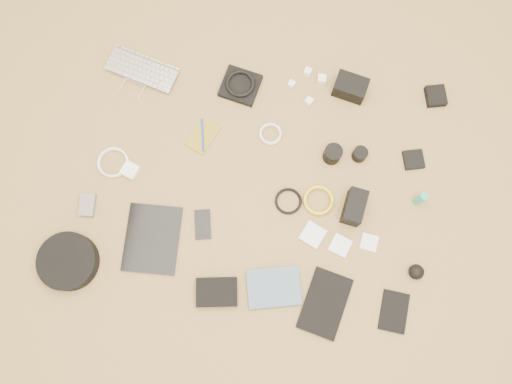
% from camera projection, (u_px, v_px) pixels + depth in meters
% --- Properties ---
extents(laptop, '(0.33, 0.26, 0.02)m').
position_uv_depth(laptop, '(138.00, 79.00, 2.04)').
color(laptop, silver).
rests_on(laptop, ground).
extents(headphone_pouch, '(0.17, 0.16, 0.03)m').
position_uv_depth(headphone_pouch, '(240.00, 86.00, 2.03)').
color(headphone_pouch, black).
rests_on(headphone_pouch, ground).
extents(headphones, '(0.12, 0.12, 0.02)m').
position_uv_depth(headphones, '(240.00, 84.00, 2.01)').
color(headphones, black).
rests_on(headphones, headphone_pouch).
extents(charger_a, '(0.03, 0.03, 0.02)m').
position_uv_depth(charger_a, '(292.00, 84.00, 2.03)').
color(charger_a, white).
rests_on(charger_a, ground).
extents(charger_b, '(0.03, 0.03, 0.03)m').
position_uv_depth(charger_b, '(308.00, 72.00, 2.05)').
color(charger_b, white).
rests_on(charger_b, ground).
extents(charger_c, '(0.04, 0.04, 0.03)m').
position_uv_depth(charger_c, '(322.00, 79.00, 2.04)').
color(charger_c, white).
rests_on(charger_c, ground).
extents(charger_d, '(0.04, 0.04, 0.03)m').
position_uv_depth(charger_d, '(309.00, 101.00, 2.02)').
color(charger_d, white).
rests_on(charger_d, ground).
extents(dslr_camera, '(0.14, 0.11, 0.07)m').
position_uv_depth(dslr_camera, '(350.00, 87.00, 2.00)').
color(dslr_camera, black).
rests_on(dslr_camera, ground).
extents(lens_pouch, '(0.10, 0.10, 0.03)m').
position_uv_depth(lens_pouch, '(436.00, 96.00, 2.02)').
color(lens_pouch, black).
rests_on(lens_pouch, ground).
extents(notebook_olive, '(0.14, 0.16, 0.01)m').
position_uv_depth(notebook_olive, '(203.00, 136.00, 1.99)').
color(notebook_olive, olive).
rests_on(notebook_olive, ground).
extents(pen_blue, '(0.04, 0.13, 0.01)m').
position_uv_depth(pen_blue, '(203.00, 135.00, 1.99)').
color(pen_blue, '#1430A3').
rests_on(pen_blue, notebook_olive).
extents(cable_white_a, '(0.10, 0.10, 0.01)m').
position_uv_depth(cable_white_a, '(270.00, 134.00, 1.99)').
color(cable_white_a, silver).
rests_on(cable_white_a, ground).
extents(lens_a, '(0.09, 0.09, 0.07)m').
position_uv_depth(lens_a, '(333.00, 154.00, 1.94)').
color(lens_a, black).
rests_on(lens_a, ground).
extents(lens_b, '(0.07, 0.07, 0.05)m').
position_uv_depth(lens_b, '(360.00, 154.00, 1.95)').
color(lens_b, black).
rests_on(lens_b, ground).
extents(card_reader, '(0.10, 0.10, 0.02)m').
position_uv_depth(card_reader, '(413.00, 160.00, 1.97)').
color(card_reader, black).
rests_on(card_reader, ground).
extents(power_brick, '(0.08, 0.08, 0.03)m').
position_uv_depth(power_brick, '(130.00, 170.00, 1.95)').
color(power_brick, white).
rests_on(power_brick, ground).
extents(cable_white_b, '(0.16, 0.16, 0.01)m').
position_uv_depth(cable_white_b, '(114.00, 163.00, 1.97)').
color(cable_white_b, silver).
rests_on(cable_white_b, ground).
extents(cable_black, '(0.14, 0.14, 0.01)m').
position_uv_depth(cable_black, '(288.00, 201.00, 1.93)').
color(cable_black, black).
rests_on(cable_black, ground).
extents(cable_yellow, '(0.14, 0.14, 0.01)m').
position_uv_depth(cable_yellow, '(318.00, 201.00, 1.93)').
color(cable_yellow, gold).
rests_on(cable_yellow, ground).
extents(flash, '(0.09, 0.14, 0.10)m').
position_uv_depth(flash, '(354.00, 207.00, 1.88)').
color(flash, black).
rests_on(flash, ground).
extents(lens_cleaner, '(0.04, 0.04, 0.10)m').
position_uv_depth(lens_cleaner, '(420.00, 199.00, 1.89)').
color(lens_cleaner, teal).
rests_on(lens_cleaner, ground).
extents(battery_charger, '(0.07, 0.09, 0.02)m').
position_uv_depth(battery_charger, '(87.00, 205.00, 1.92)').
color(battery_charger, slate).
rests_on(battery_charger, ground).
extents(tablet, '(0.22, 0.28, 0.01)m').
position_uv_depth(tablet, '(152.00, 239.00, 1.90)').
color(tablet, black).
rests_on(tablet, ground).
extents(phone, '(0.09, 0.13, 0.01)m').
position_uv_depth(phone, '(203.00, 224.00, 1.91)').
color(phone, black).
rests_on(phone, ground).
extents(filter_case_left, '(0.11, 0.11, 0.01)m').
position_uv_depth(filter_case_left, '(313.00, 235.00, 1.90)').
color(filter_case_left, silver).
rests_on(filter_case_left, ground).
extents(filter_case_mid, '(0.09, 0.09, 0.01)m').
position_uv_depth(filter_case_mid, '(340.00, 246.00, 1.90)').
color(filter_case_mid, silver).
rests_on(filter_case_mid, ground).
extents(filter_case_right, '(0.07, 0.07, 0.01)m').
position_uv_depth(filter_case_right, '(369.00, 242.00, 1.90)').
color(filter_case_right, silver).
rests_on(filter_case_right, ground).
extents(air_blower, '(0.07, 0.07, 0.06)m').
position_uv_depth(air_blower, '(416.00, 272.00, 1.85)').
color(air_blower, black).
rests_on(air_blower, ground).
extents(headphone_case, '(0.22, 0.22, 0.06)m').
position_uv_depth(headphone_case, '(68.00, 261.00, 1.86)').
color(headphone_case, black).
rests_on(headphone_case, ground).
extents(drive_case, '(0.17, 0.13, 0.04)m').
position_uv_depth(drive_case, '(217.00, 292.00, 1.84)').
color(drive_case, black).
rests_on(drive_case, ground).
extents(paperback, '(0.23, 0.19, 0.02)m').
position_uv_depth(paperback, '(276.00, 308.00, 1.84)').
color(paperback, '#425C70').
rests_on(paperback, ground).
extents(notebook_black_a, '(0.19, 0.26, 0.02)m').
position_uv_depth(notebook_black_a, '(325.00, 303.00, 1.84)').
color(notebook_black_a, black).
rests_on(notebook_black_a, ground).
extents(notebook_black_b, '(0.10, 0.15, 0.01)m').
position_uv_depth(notebook_black_b, '(394.00, 312.00, 1.84)').
color(notebook_black_b, black).
rests_on(notebook_black_b, ground).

